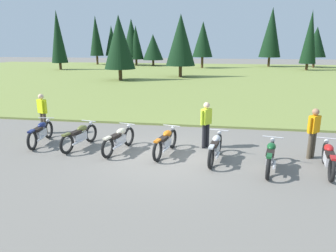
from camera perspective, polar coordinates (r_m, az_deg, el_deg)
name	(u,v)px	position (r m, az deg, el deg)	size (l,w,h in m)	color
ground_plane	(165,156)	(10.39, -0.55, -5.65)	(140.00, 140.00, 0.00)	slate
grass_moorland	(204,76)	(35.72, 6.76, 9.11)	(80.00, 44.00, 0.10)	olive
forest_treeline	(201,39)	(46.39, 6.10, 15.69)	(41.84, 25.96, 9.03)	#47331E
motorcycle_navy	(41,132)	(12.51, -22.45, -1.11)	(0.63, 2.10, 0.88)	black
motorcycle_olive	(80,136)	(11.58, -16.00, -1.77)	(0.70, 2.07, 0.88)	black
motorcycle_cream	(119,139)	(10.88, -9.04, -2.45)	(0.73, 2.07, 0.88)	black
motorcycle_orange	(166,142)	(10.47, -0.44, -2.95)	(0.68, 2.08, 0.88)	black
motorcycle_silver	(215,147)	(10.03, 8.76, -3.94)	(0.62, 2.09, 0.88)	black
motorcycle_british_green	(270,156)	(9.67, 18.40, -5.29)	(0.70, 2.07, 0.88)	black
motorcycle_red	(329,158)	(10.20, 27.55, -5.22)	(0.65, 2.08, 0.88)	black
rider_near_row_end	(206,122)	(11.09, 7.05, 0.71)	(0.40, 0.45, 1.67)	black
rider_with_back_turned	(313,130)	(11.02, 25.28, -0.73)	(0.43, 0.41, 1.67)	#4C4233
rider_checking_bike	(42,111)	(13.82, -22.20, 2.55)	(0.51, 0.35, 1.67)	#4C4233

